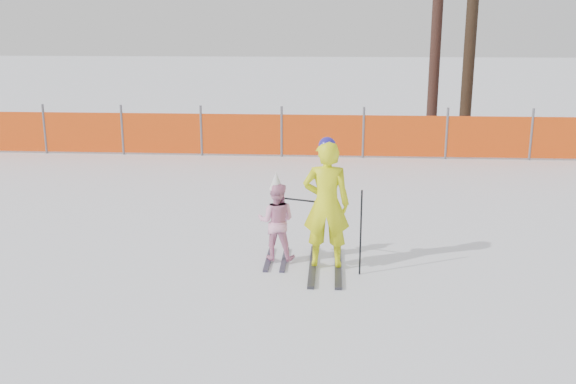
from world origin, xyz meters
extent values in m
plane|color=white|center=(0.00, 0.00, 0.00)|extent=(120.00, 120.00, 0.00)
cube|color=black|center=(0.34, 0.34, 0.02)|extent=(0.09, 1.50, 0.04)
cube|color=black|center=(0.68, 0.34, 0.02)|extent=(0.09, 1.50, 0.04)
imported|color=#F2FA15|center=(0.51, 0.34, 0.89)|extent=(0.63, 0.42, 1.69)
sphere|color=#251A94|center=(0.51, 0.34, 1.67)|extent=(0.22, 0.22, 0.22)
cube|color=black|center=(-0.27, 0.57, 0.01)|extent=(0.09, 0.92, 0.03)
cube|color=black|center=(-0.05, 0.57, 0.01)|extent=(0.09, 0.92, 0.03)
imported|color=#FFA6D0|center=(-0.16, 0.57, 0.57)|extent=(0.55, 0.45, 1.07)
cone|color=silver|center=(-0.16, 0.57, 1.14)|extent=(0.19, 0.19, 0.24)
cylinder|color=black|center=(0.96, 0.14, 0.57)|extent=(0.02, 0.02, 1.14)
cylinder|color=black|center=(0.18, 0.45, 0.90)|extent=(0.45, 0.17, 0.02)
cylinder|color=#595960|center=(-6.67, 7.80, 0.62)|extent=(0.06, 0.06, 1.25)
cylinder|color=#595960|center=(-4.67, 7.80, 0.62)|extent=(0.06, 0.06, 1.25)
cylinder|color=#595960|center=(-2.67, 7.80, 0.62)|extent=(0.06, 0.06, 1.25)
cylinder|color=#595960|center=(-0.67, 7.80, 0.62)|extent=(0.06, 0.06, 1.25)
cylinder|color=#595960|center=(1.33, 7.80, 0.62)|extent=(0.06, 0.06, 1.25)
cylinder|color=#595960|center=(3.33, 7.80, 0.62)|extent=(0.06, 0.06, 1.25)
cylinder|color=#595960|center=(5.33, 7.80, 0.62)|extent=(0.06, 0.06, 1.25)
cube|color=#E4450C|center=(-1.09, 7.80, 0.55)|extent=(15.18, 0.03, 1.00)
cylinder|color=#321C16|center=(3.42, 10.98, 2.80)|extent=(0.30, 0.30, 5.61)
cylinder|color=black|center=(4.30, 10.60, 3.31)|extent=(0.32, 0.32, 6.62)
camera|label=1|loc=(0.59, -7.76, 3.16)|focal=40.00mm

